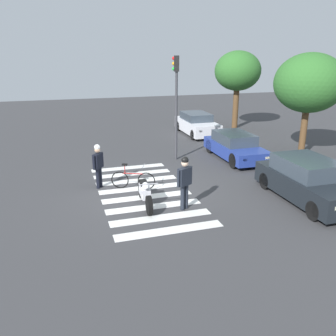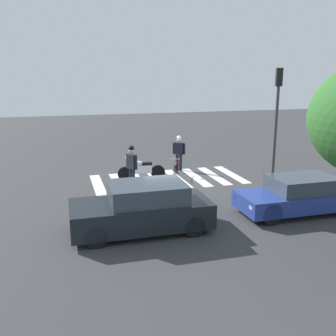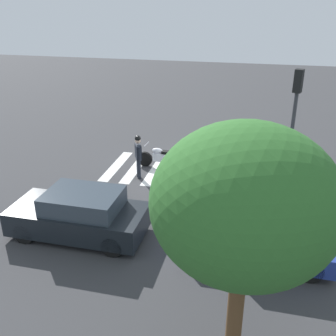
{
  "view_description": "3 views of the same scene",
  "coord_description": "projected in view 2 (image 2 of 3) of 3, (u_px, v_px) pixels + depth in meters",
  "views": [
    {
      "loc": [
        12.09,
        -2.81,
        4.98
      ],
      "look_at": [
        0.25,
        0.85,
        0.96
      ],
      "focal_mm": 37.94,
      "sensor_mm": 36.0,
      "label": 1
    },
    {
      "loc": [
        4.6,
        15.89,
        4.61
      ],
      "look_at": [
        0.21,
        0.73,
        0.72
      ],
      "focal_mm": 40.39,
      "sensor_mm": 36.0,
      "label": 2
    },
    {
      "loc": [
        -2.69,
        15.05,
        6.92
      ],
      "look_at": [
        0.44,
        1.62,
        0.86
      ],
      "focal_mm": 42.33,
      "sensor_mm": 36.0,
      "label": 3
    }
  ],
  "objects": [
    {
      "name": "ground_plane",
      "position": [
        168.0,
        179.0,
        17.16
      ],
      "size": [
        60.0,
        60.0,
        0.0
      ],
      "primitive_type": "plane",
      "color": "#38383A"
    },
    {
      "name": "police_motorcycle",
      "position": [
        142.0,
        170.0,
        16.98
      ],
      "size": [
        2.15,
        0.62,
        1.04
      ],
      "color": "black",
      "rests_on": "ground_plane"
    },
    {
      "name": "leaning_bicycle",
      "position": [
        176.0,
        169.0,
        17.51
      ],
      "size": [
        0.75,
        1.58,
        1.0
      ],
      "color": "black",
      "rests_on": "ground_plane"
    },
    {
      "name": "officer_on_foot",
      "position": [
        132.0,
        164.0,
        15.55
      ],
      "size": [
        0.4,
        0.62,
        1.83
      ],
      "color": "#1E232D",
      "rests_on": "ground_plane"
    },
    {
      "name": "officer_by_motorcycle",
      "position": [
        179.0,
        150.0,
        18.64
      ],
      "size": [
        0.54,
        0.45,
        1.73
      ],
      "color": "black",
      "rests_on": "ground_plane"
    },
    {
      "name": "crosswalk_stripes",
      "position": [
        168.0,
        179.0,
        17.16
      ],
      "size": [
        6.75,
        3.3,
        0.01
      ],
      "color": "silver",
      "rests_on": "ground_plane"
    },
    {
      "name": "car_blue_hatchback",
      "position": [
        298.0,
        195.0,
        12.88
      ],
      "size": [
        4.06,
        1.74,
        1.27
      ],
      "color": "black",
      "rests_on": "ground_plane"
    },
    {
      "name": "car_black_suv",
      "position": [
        142.0,
        209.0,
        11.35
      ],
      "size": [
        4.18,
        1.91,
        1.48
      ],
      "color": "black",
      "rests_on": "ground_plane"
    },
    {
      "name": "traffic_light_pole",
      "position": [
        277.0,
        111.0,
        15.09
      ],
      "size": [
        0.3,
        0.36,
        4.88
      ],
      "color": "#38383D",
      "rests_on": "ground_plane"
    }
  ]
}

